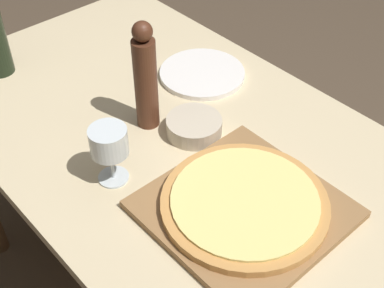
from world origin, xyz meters
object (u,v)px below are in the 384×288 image
(pizza, at_px, (245,203))
(wine_glass, at_px, (109,144))
(small_bowl, at_px, (194,126))
(pepper_mill, at_px, (145,78))

(pizza, xyz_separation_m, wine_glass, (-0.14, 0.26, 0.07))
(small_bowl, bearing_deg, pizza, -109.64)
(pizza, distance_m, wine_glass, 0.31)
(pizza, relative_size, small_bowl, 2.57)
(pizza, height_order, small_bowl, same)
(pizza, bearing_deg, wine_glass, 118.79)
(wine_glass, xyz_separation_m, small_bowl, (0.23, -0.01, -0.08))
(pepper_mill, xyz_separation_m, wine_glass, (-0.18, -0.10, -0.03))
(pizza, height_order, pepper_mill, pepper_mill)
(pepper_mill, height_order, small_bowl, pepper_mill)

